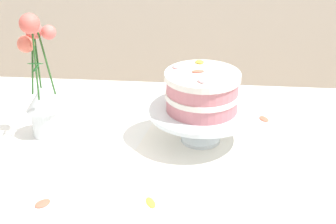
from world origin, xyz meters
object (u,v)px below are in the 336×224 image
object	(u,v)px
layer_cake	(202,91)
dining_table	(145,190)
flower_vase	(40,88)
cake_stand	(201,115)

from	to	relation	value
layer_cake	dining_table	bearing A→B (deg)	-139.87
dining_table	flower_vase	size ratio (longest dim) A/B	3.81
cake_stand	flower_vase	bearing A→B (deg)	-179.34
dining_table	cake_stand	size ratio (longest dim) A/B	4.83
dining_table	layer_cake	distance (m)	0.31
layer_cake	flower_vase	bearing A→B (deg)	-179.33
dining_table	flower_vase	world-z (taller)	flower_vase
dining_table	cake_stand	bearing A→B (deg)	40.10
cake_stand	flower_vase	distance (m)	0.45
cake_stand	layer_cake	world-z (taller)	layer_cake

